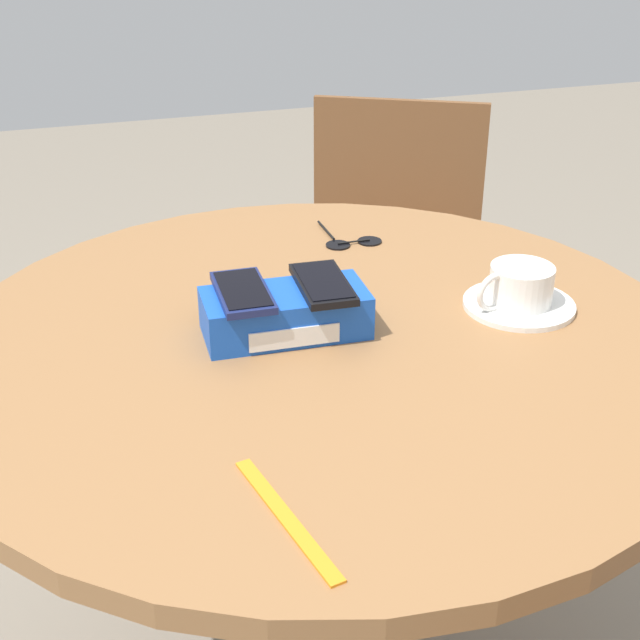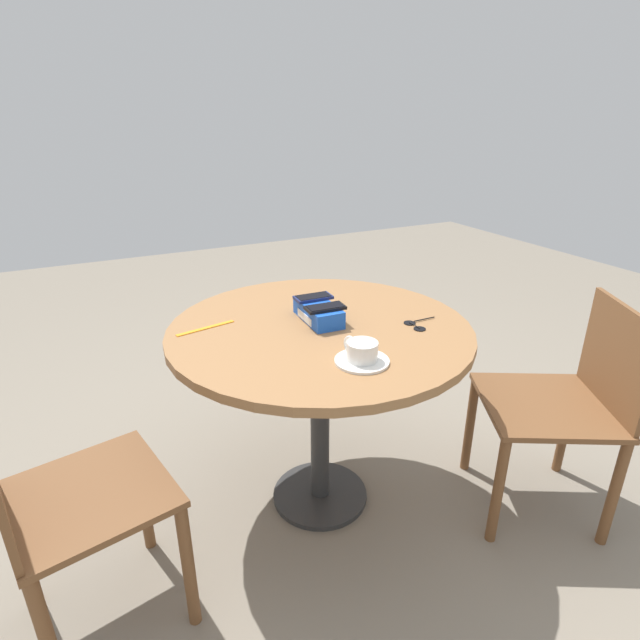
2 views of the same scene
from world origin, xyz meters
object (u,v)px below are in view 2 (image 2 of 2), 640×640
(phone_navy, at_px, (313,297))
(chair_far_side, at_px, (564,405))
(round_table, at_px, (320,351))
(lanyard_strap, at_px, (206,328))
(phone_box, at_px, (318,312))
(phone_black, at_px, (325,308))
(sunglasses, at_px, (416,325))
(saucer, at_px, (362,361))
(chair_near_window, at_px, (60,500))
(coffee_cup, at_px, (362,350))

(phone_navy, height_order, chair_far_side, chair_far_side)
(round_table, bearing_deg, lanyard_strap, -112.43)
(round_table, distance_m, phone_box, 0.14)
(phone_box, distance_m, phone_black, 0.06)
(lanyard_strap, height_order, sunglasses, sunglasses)
(round_table, height_order, saucer, saucer)
(chair_far_side, bearing_deg, phone_black, -118.16)
(chair_near_window, height_order, chair_far_side, chair_near_window)
(phone_box, bearing_deg, saucer, -4.34)
(chair_near_window, xyz_separation_m, chair_far_side, (0.23, 1.60, -0.03))
(chair_near_window, bearing_deg, phone_navy, 107.80)
(phone_box, bearing_deg, lanyard_strap, -105.48)
(phone_black, bearing_deg, chair_near_window, -78.79)
(phone_box, height_order, phone_black, phone_black)
(phone_navy, relative_size, saucer, 0.84)
(saucer, bearing_deg, coffee_cup, -167.67)
(round_table, bearing_deg, phone_black, 59.24)
(phone_black, bearing_deg, coffee_cup, -5.30)
(round_table, height_order, phone_box, phone_box)
(phone_navy, bearing_deg, round_table, -12.83)
(phone_black, distance_m, chair_near_window, 0.93)
(phone_black, height_order, sunglasses, phone_black)
(phone_black, relative_size, lanyard_strap, 0.66)
(phone_navy, bearing_deg, phone_box, -7.92)
(round_table, xyz_separation_m, lanyard_strap, (-0.15, -0.35, 0.10))
(phone_black, distance_m, lanyard_strap, 0.40)
(phone_box, height_order, saucer, phone_box)
(saucer, relative_size, chair_near_window, 0.18)
(round_table, distance_m, chair_near_window, 0.87)
(phone_navy, bearing_deg, saucer, -4.84)
(sunglasses, distance_m, chair_near_window, 1.16)
(phone_box, bearing_deg, chair_near_window, -75.45)
(lanyard_strap, bearing_deg, chair_near_window, -56.42)
(phone_box, bearing_deg, chair_far_side, 58.80)
(coffee_cup, xyz_separation_m, lanyard_strap, (-0.44, -0.34, -0.04))
(saucer, bearing_deg, sunglasses, 116.47)
(phone_navy, bearing_deg, chair_far_side, 55.54)
(saucer, bearing_deg, chair_near_window, -97.92)
(phone_box, bearing_deg, round_table, -18.74)
(round_table, distance_m, lanyard_strap, 0.39)
(coffee_cup, distance_m, chair_far_side, 0.85)
(coffee_cup, bearing_deg, saucer, 12.33)
(saucer, relative_size, lanyard_strap, 0.77)
(lanyard_strap, xyz_separation_m, chair_far_side, (0.55, 1.11, -0.29))
(phone_navy, height_order, sunglasses, phone_navy)
(phone_navy, bearing_deg, phone_black, -4.11)
(phone_black, xyz_separation_m, chair_far_side, (0.40, 0.75, -0.36))
(coffee_cup, height_order, sunglasses, coffee_cup)
(phone_box, distance_m, phone_navy, 0.07)
(sunglasses, xyz_separation_m, chair_near_window, (0.03, -1.13, -0.27))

